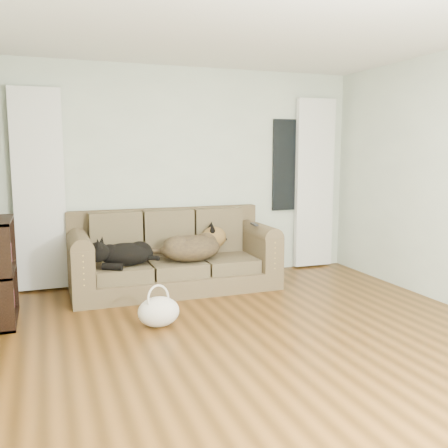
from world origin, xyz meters
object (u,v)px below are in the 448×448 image
object	(u,v)px
sofa	(174,251)
dog_shepherd	(194,248)
tote_bag	(159,309)
dog_black_lab	(123,254)

from	to	relation	value
sofa	dog_shepherd	bearing A→B (deg)	-25.65
dog_shepherd	tote_bag	xyz separation A→B (m)	(-0.66, -1.08, -0.33)
dog_black_lab	dog_shepherd	xyz separation A→B (m)	(0.80, 0.01, 0.01)
dog_black_lab	tote_bag	distance (m)	1.13
dog_black_lab	tote_bag	bearing A→B (deg)	-76.93
sofa	tote_bag	xyz separation A→B (m)	(-0.46, -1.18, -0.29)
dog_shepherd	tote_bag	size ratio (longest dim) A/B	1.92
sofa	dog_shepherd	size ratio (longest dim) A/B	3.18
dog_shepherd	tote_bag	distance (m)	1.31
dog_black_lab	dog_shepherd	bearing A→B (deg)	6.14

